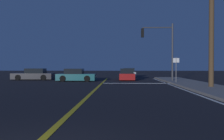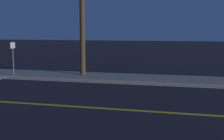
% 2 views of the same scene
% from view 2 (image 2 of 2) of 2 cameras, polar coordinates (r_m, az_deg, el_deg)
% --- Properties ---
extents(sidewalk_right, '(3.20, 35.33, 0.15)m').
position_cam_2_polar(sidewalk_right, '(20.71, 3.35, -1.45)').
color(sidewalk_right, gray).
rests_on(sidewalk_right, ground).
extents(lane_line_center, '(0.20, 33.37, 0.01)m').
position_cam_2_polar(lane_line_center, '(13.24, -3.62, -6.68)').
color(lane_line_center, gold).
rests_on(lane_line_center, ground).
extents(lane_line_edge_right, '(0.16, 33.37, 0.01)m').
position_cam_2_polar(lane_line_edge_right, '(18.93, 2.21, -2.47)').
color(lane_line_edge_right, white).
rests_on(lane_line_edge_right, ground).
extents(utility_pole_right, '(1.97, 0.35, 9.19)m').
position_cam_2_polar(utility_pole_right, '(21.75, -5.33, 11.30)').
color(utility_pole_right, '#4C3823').
rests_on(utility_pole_right, ground).
extents(street_sign_corner, '(0.56, 0.06, 2.39)m').
position_cam_2_polar(street_sign_corner, '(22.45, -17.17, 2.85)').
color(street_sign_corner, slate).
rests_on(street_sign_corner, ground).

